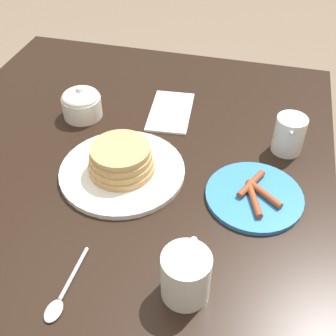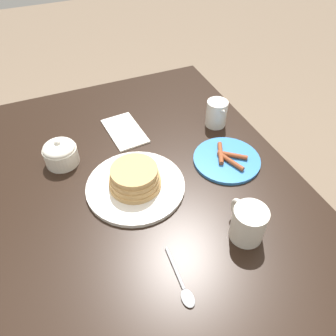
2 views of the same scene
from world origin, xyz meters
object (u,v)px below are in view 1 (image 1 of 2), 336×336
spoon (61,297)px  side_plate_bacon (254,196)px  coffee_mug (186,274)px  creamer_pitcher (289,134)px  napkin (171,112)px  sugar_bowl (82,103)px  pancake_plate (122,164)px

spoon → side_plate_bacon: bearing=-42.8°
side_plate_bacon → coffee_mug: bearing=159.6°
creamer_pitcher → napkin: 0.31m
sugar_bowl → spoon: bearing=-161.2°
sugar_bowl → spoon: size_ratio=0.65×
side_plate_bacon → coffee_mug: coffee_mug is taller
pancake_plate → side_plate_bacon: size_ratio=1.36×
side_plate_bacon → creamer_pitcher: (0.17, -0.06, 0.04)m
sugar_bowl → spoon: 0.52m
creamer_pitcher → sugar_bowl: bearing=88.7°
side_plate_bacon → sugar_bowl: sugar_bowl is taller
pancake_plate → creamer_pitcher: size_ratio=2.51×
sugar_bowl → side_plate_bacon: bearing=-112.1°
spoon → sugar_bowl: bearing=18.8°
coffee_mug → creamer_pitcher: (0.42, -0.15, -0.00)m
coffee_mug → napkin: 0.52m
pancake_plate → spoon: 0.31m
side_plate_bacon → spoon: 0.42m
pancake_plate → napkin: (0.25, -0.05, -0.02)m
coffee_mug → creamer_pitcher: size_ratio=1.05×
coffee_mug → sugar_bowl: 0.56m
coffee_mug → napkin: coffee_mug is taller
napkin → pancake_plate: bearing=169.5°
coffee_mug → sugar_bowl: coffee_mug is taller
side_plate_bacon → creamer_pitcher: size_ratio=1.84×
creamer_pitcher → spoon: creamer_pitcher is taller
napkin → creamer_pitcher: bearing=-105.1°
side_plate_bacon → sugar_bowl: 0.49m
sugar_bowl → pancake_plate: bearing=-137.2°
side_plate_bacon → spoon: side_plate_bacon is taller
pancake_plate → coffee_mug: size_ratio=2.40×
pancake_plate → napkin: size_ratio=1.45×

